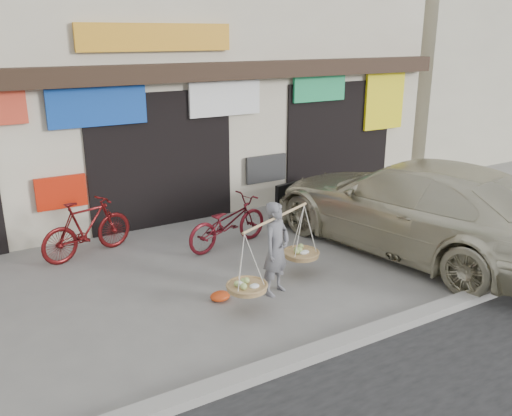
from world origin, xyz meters
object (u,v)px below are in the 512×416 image
bike_2 (228,223)px  suv (414,206)px  street_vendor (276,253)px  bike_1 (87,228)px

bike_2 → suv: suv is taller
street_vendor → bike_1: size_ratio=1.10×
bike_1 → suv: size_ratio=0.29×
bike_2 → suv: size_ratio=0.29×
bike_1 → bike_2: bike_1 is taller
bike_1 → suv: (5.14, -2.67, 0.31)m
bike_2 → suv: (2.81, -1.82, 0.36)m
street_vendor → bike_2: 2.08m
bike_1 → bike_2: (2.33, -0.85, -0.06)m
street_vendor → suv: bearing=-19.5°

